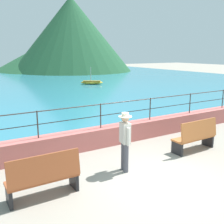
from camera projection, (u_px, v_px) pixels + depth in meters
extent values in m
plane|color=gray|center=(158.00, 180.00, 7.25)|extent=(120.00, 120.00, 0.00)
cube|color=#BC605B|center=(101.00, 137.00, 9.84)|extent=(20.00, 0.56, 0.70)
cylinder|color=#383330|center=(38.00, 124.00, 8.49)|extent=(0.04, 0.04, 0.90)
cylinder|color=#383330|center=(101.00, 116.00, 9.66)|extent=(0.04, 0.04, 0.90)
cylinder|color=#383330|center=(150.00, 109.00, 10.82)|extent=(0.04, 0.04, 0.90)
cylinder|color=#383330|center=(190.00, 103.00, 11.99)|extent=(0.04, 0.04, 0.90)
cylinder|color=#383330|center=(223.00, 99.00, 13.15)|extent=(0.04, 0.04, 0.90)
cylinder|color=#383330|center=(101.00, 104.00, 9.57)|extent=(18.40, 0.04, 0.04)
cylinder|color=#383330|center=(101.00, 116.00, 9.66)|extent=(18.40, 0.03, 0.03)
cube|color=teal|center=(0.00, 84.00, 28.78)|extent=(64.00, 44.32, 0.06)
cone|color=#1E4C2D|center=(72.00, 34.00, 47.22)|extent=(21.31, 21.31, 12.88)
cone|color=#1E4C2D|center=(62.00, 52.00, 51.11)|extent=(24.99, 24.99, 6.72)
cube|color=#9E4C28|center=(43.00, 179.00, 6.35)|extent=(1.70, 0.52, 0.06)
cube|color=#9E4C28|center=(45.00, 168.00, 6.09)|extent=(1.70, 0.15, 0.64)
cube|color=black|center=(9.00, 197.00, 6.00)|extent=(0.08, 0.47, 0.43)
cube|color=black|center=(74.00, 180.00, 6.81)|extent=(0.08, 0.47, 0.43)
cube|color=#B76633|center=(193.00, 138.00, 9.38)|extent=(1.71, 0.55, 0.06)
cube|color=#B76633|center=(199.00, 130.00, 9.12)|extent=(1.70, 0.18, 0.64)
cube|color=black|center=(177.00, 148.00, 9.02)|extent=(0.09, 0.47, 0.43)
cube|color=black|center=(208.00, 140.00, 9.84)|extent=(0.09, 0.47, 0.43)
cylinder|color=#4C4C56|center=(126.00, 158.00, 7.66)|extent=(0.15, 0.15, 0.86)
cylinder|color=#4C4C56|center=(124.00, 156.00, 7.82)|extent=(0.15, 0.15, 0.86)
cube|color=beige|center=(125.00, 133.00, 7.58)|extent=(0.29, 0.40, 0.60)
cylinder|color=beige|center=(128.00, 137.00, 7.37)|extent=(0.09, 0.09, 0.52)
cylinder|color=beige|center=(122.00, 132.00, 7.81)|extent=(0.09, 0.09, 0.52)
sphere|color=tan|center=(125.00, 118.00, 7.49)|extent=(0.22, 0.22, 0.22)
cylinder|color=beige|center=(125.00, 117.00, 7.47)|extent=(0.38, 0.38, 0.02)
cylinder|color=beige|center=(125.00, 114.00, 7.46)|extent=(0.20, 0.20, 0.10)
cylinder|color=gray|center=(209.00, 127.00, 11.26)|extent=(0.24, 0.24, 0.59)
ellipsoid|color=gold|center=(92.00, 83.00, 28.27)|extent=(2.43, 1.97, 0.36)
cube|color=brown|center=(92.00, 81.00, 28.24)|extent=(1.97, 1.61, 0.06)
cylinder|color=#B2A899|center=(91.00, 74.00, 28.07)|extent=(0.06, 0.06, 1.44)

